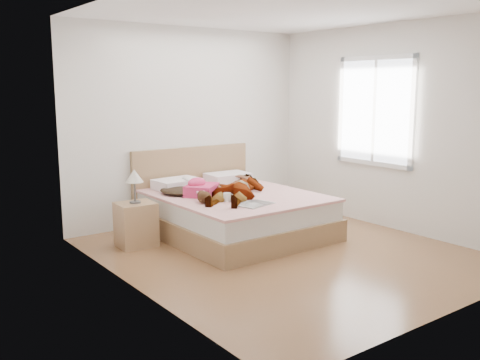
# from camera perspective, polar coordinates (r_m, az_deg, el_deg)

# --- Properties ---
(ground) EXTENTS (4.00, 4.00, 0.00)m
(ground) POSITION_cam_1_polar(r_m,az_deg,el_deg) (5.99, 4.89, -7.75)
(ground) COLOR #4B2917
(ground) RESTS_ON ground
(woman) EXTENTS (1.59, 1.49, 0.22)m
(woman) POSITION_cam_1_polar(r_m,az_deg,el_deg) (6.55, -0.23, -0.58)
(woman) COLOR silver
(woman) RESTS_ON bed
(hair) EXTENTS (0.52, 0.60, 0.08)m
(hair) POSITION_cam_1_polar(r_m,az_deg,el_deg) (6.63, -6.52, -1.14)
(hair) COLOR black
(hair) RESTS_ON bed
(phone) EXTENTS (0.09, 0.10, 0.05)m
(phone) POSITION_cam_1_polar(r_m,az_deg,el_deg) (6.60, -5.80, 0.07)
(phone) COLOR silver
(phone) RESTS_ON bed
(room_shell) EXTENTS (4.00, 4.00, 4.00)m
(room_shell) POSITION_cam_1_polar(r_m,az_deg,el_deg) (7.21, 14.19, 7.13)
(room_shell) COLOR white
(room_shell) RESTS_ON ground
(bed) EXTENTS (1.80, 2.08, 1.00)m
(bed) POSITION_cam_1_polar(r_m,az_deg,el_deg) (6.70, -0.95, -3.35)
(bed) COLOR olive
(bed) RESTS_ON ground
(towel) EXTENTS (0.53, 0.52, 0.22)m
(towel) POSITION_cam_1_polar(r_m,az_deg,el_deg) (6.50, -4.23, -0.88)
(towel) COLOR #D73A61
(towel) RESTS_ON bed
(magazine) EXTENTS (0.46, 0.35, 0.02)m
(magazine) POSITION_cam_1_polar(r_m,az_deg,el_deg) (6.00, 1.61, -2.56)
(magazine) COLOR silver
(magazine) RESTS_ON bed
(coffee_mug) EXTENTS (0.13, 0.11, 0.10)m
(coffee_mug) POSITION_cam_1_polar(r_m,az_deg,el_deg) (6.16, -1.36, -1.82)
(coffee_mug) COLOR white
(coffee_mug) RESTS_ON bed
(plush_toy) EXTENTS (0.20, 0.26, 0.14)m
(plush_toy) POSITION_cam_1_polar(r_m,az_deg,el_deg) (6.09, -3.88, -1.79)
(plush_toy) COLOR #321F0E
(plush_toy) RESTS_ON bed
(nightstand) EXTENTS (0.44, 0.39, 0.90)m
(nightstand) POSITION_cam_1_polar(r_m,az_deg,el_deg) (6.26, -11.05, -4.30)
(nightstand) COLOR olive
(nightstand) RESTS_ON ground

